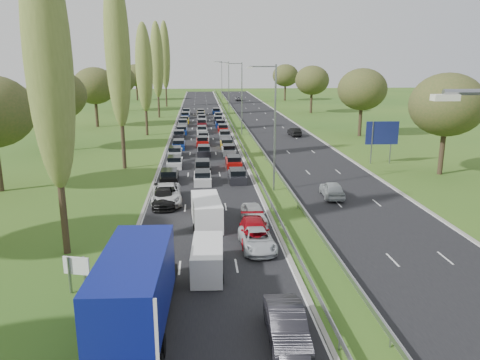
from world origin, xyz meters
name	(u,v)px	position (x,y,z in m)	size (l,w,h in m)	color
ground	(241,133)	(4.50, 80.00, 0.00)	(260.00, 260.00, 0.00)	#29551A
near_carriageway	(202,131)	(-2.25, 82.50, 0.00)	(10.50, 215.00, 0.04)	black
far_carriageway	(277,130)	(11.25, 82.50, 0.00)	(10.50, 215.00, 0.04)	black
central_reservation	(240,128)	(4.50, 82.50, 0.55)	(2.36, 215.00, 0.32)	gray
lamp_columns	(242,99)	(4.50, 78.00, 6.00)	(0.18, 140.18, 12.00)	gray
poplar_row	(135,60)	(-11.50, 68.17, 12.39)	(2.80, 127.80, 22.44)	#2D2116
woodland_left	(49,97)	(-22.00, 62.63, 7.68)	(8.00, 166.00, 11.10)	#2D2116
woodland_right	(381,93)	(24.00, 66.67, 7.68)	(8.00, 153.00, 11.10)	#2D2116
traffic_queue_fill	(202,133)	(-2.24, 77.69, 0.44)	(9.13, 67.99, 0.80)	black
near_car_2	(166,194)	(-5.68, 39.78, 0.81)	(2.63, 5.71, 1.59)	silver
near_car_3	(163,197)	(-5.88, 38.92, 0.74)	(2.02, 4.97, 1.44)	black
near_car_7	(208,212)	(-2.10, 34.69, 0.67)	(1.82, 4.47, 1.30)	#043743
near_car_8	(205,206)	(-2.34, 36.04, 0.73)	(1.67, 4.15, 1.41)	#BE730C
near_car_9	(287,326)	(1.13, 17.82, 0.80)	(1.66, 4.75, 1.56)	black
near_car_10	(257,240)	(1.11, 28.59, 0.67)	(2.16, 4.69, 1.30)	#B7BDC2
near_car_11	(255,231)	(1.09, 30.03, 0.74)	(2.01, 4.94, 1.43)	#A40A14
near_car_12	(254,214)	(1.49, 33.83, 0.72)	(1.66, 4.13, 1.41)	white
far_car_0	(332,189)	(9.49, 40.11, 0.77)	(1.77, 4.41, 1.50)	#AAB1B4
far_car_1	(294,132)	(13.14, 75.91, 0.71)	(1.46, 4.18, 1.38)	black
far_car_2	(239,99)	(9.57, 145.87, 0.68)	(2.19, 4.74, 1.32)	slate
blue_lorry	(138,288)	(-5.59, 19.33, 2.17)	(2.78, 10.00, 4.22)	black
white_van_front	(208,257)	(-2.29, 25.30, 0.95)	(1.80, 4.60, 1.85)	silver
white_van_rear	(206,211)	(-2.21, 33.84, 1.08)	(2.06, 5.25, 2.11)	white
info_sign	(77,270)	(-9.40, 23.34, 1.37)	(1.47, 0.51, 2.10)	gray
direction_sign	(382,135)	(19.40, 53.85, 3.57)	(4.00, 0.27, 5.20)	gray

